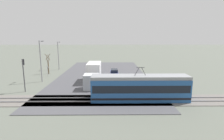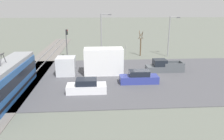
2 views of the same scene
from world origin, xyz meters
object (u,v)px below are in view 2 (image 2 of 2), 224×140
light_rail_tram (6,81)px  street_lamp_mid_block (170,34)px  street_lamp_near_crossing (102,33)px  pickup_truck (164,67)px  box_truck (95,62)px  traffic_light_pole (67,40)px  sedan_car_1 (87,87)px  no_parking_sign (126,50)px  sedan_car_0 (139,78)px  street_tree (141,45)px

light_rail_tram → street_lamp_mid_block: 29.61m
light_rail_tram → street_lamp_near_crossing: 20.76m
pickup_truck → street_lamp_mid_block: (10.00, -4.01, 3.61)m
box_truck → traffic_light_pole: bearing=25.8°
sedan_car_1 → no_parking_sign: no_parking_sign is taller
sedan_car_0 → street_lamp_mid_block: street_lamp_mid_block is taller
box_truck → no_parking_sign: size_ratio=3.94×
box_truck → sedan_car_0: (-4.07, -5.55, -1.04)m
no_parking_sign → light_rail_tram: bearing=140.0°
street_lamp_near_crossing → box_truck: bearing=172.2°
street_lamp_mid_block → sedan_car_1: bearing=139.1°
no_parking_sign → pickup_truck: bearing=-156.7°
sedan_car_1 → street_tree: 20.81m
light_rail_tram → sedan_car_0: 15.23m
box_truck → street_lamp_near_crossing: 10.78m
light_rail_tram → street_lamp_near_crossing: bearing=-31.4°
light_rail_tram → box_truck: bearing=-52.1°
pickup_truck → street_tree: 11.18m
sedan_car_1 → street_lamp_near_crossing: street_lamp_near_crossing is taller
light_rail_tram → sedan_car_1: size_ratio=3.01×
street_lamp_mid_block → no_parking_sign: size_ratio=3.22×
box_truck → street_lamp_near_crossing: street_lamp_near_crossing is taller
sedan_car_1 → street_lamp_near_crossing: (17.02, -2.29, 3.95)m
sedan_car_1 → no_parking_sign: (17.45, -6.68, 0.70)m
traffic_light_pole → street_tree: traffic_light_pole is taller
sedan_car_1 → street_tree: size_ratio=0.91×
light_rail_tram → pickup_truck: size_ratio=2.44×
sedan_car_1 → sedan_car_0: bearing=-67.6°
pickup_truck → sedan_car_0: bearing=135.5°
light_rail_tram → traffic_light_pole: traffic_light_pole is taller
no_parking_sign → street_tree: bearing=-73.5°
pickup_truck → traffic_light_pole: 18.43m
traffic_light_pole → light_rail_tram: bearing=166.8°
street_lamp_near_crossing → light_rail_tram: bearing=148.6°
box_truck → street_lamp_mid_block: bearing=-53.2°
light_rail_tram → street_lamp_mid_block: street_lamp_mid_block is taller
box_truck → traffic_light_pole: size_ratio=1.74×
sedan_car_0 → pickup_truck: bearing=-44.5°
traffic_light_pole → street_lamp_near_crossing: size_ratio=0.66×
no_parking_sign → sedan_car_1: bearing=159.1°
light_rail_tram → sedan_car_0: size_ratio=2.78×
sedan_car_1 → traffic_light_pole: (17.31, 4.24, 2.71)m
sedan_car_1 → street_tree: (18.34, -9.71, 1.49)m
street_tree → street_lamp_mid_block: 5.85m
pickup_truck → light_rail_tram: bearing=112.0°
sedan_car_1 → street_lamp_near_crossing: 17.62m
street_tree → sedan_car_1: bearing=152.1°
sedan_car_0 → no_parking_sign: 14.81m
light_rail_tram → box_truck: 11.80m
street_tree → street_lamp_near_crossing: street_lamp_near_crossing is taller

